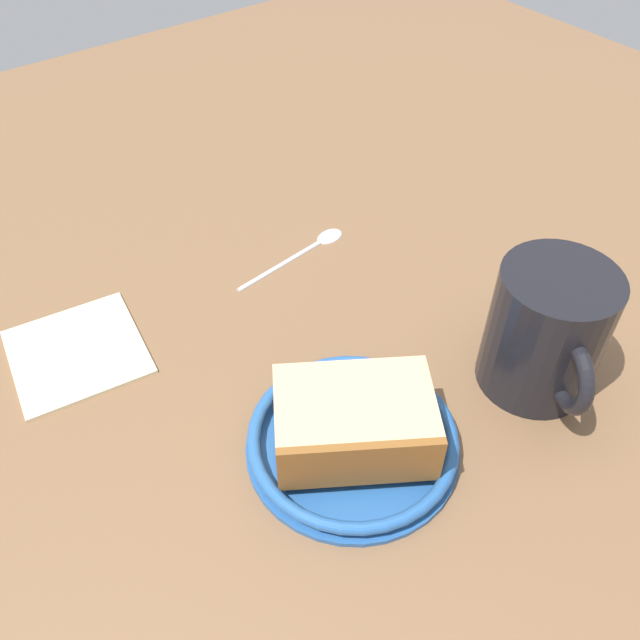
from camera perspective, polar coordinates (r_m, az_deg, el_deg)
ground_plane at (r=54.33cm, az=2.81°, el=-8.57°), size 154.48×154.48×3.81cm
small_plate at (r=49.70cm, az=2.82°, el=-10.31°), size 15.92×15.92×1.87cm
cake_slice at (r=47.53cm, az=2.96°, el=-8.87°), size 13.61×12.59×4.92cm
tea_mug at (r=53.24cm, az=19.00°, el=-0.97°), size 8.93×11.27×10.88cm
teaspoon at (r=66.67cm, az=-0.62°, el=6.58°), size 13.51×2.73×0.80cm
folded_napkin at (r=59.79cm, az=-20.28°, el=-2.49°), size 12.11×12.32×0.60cm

